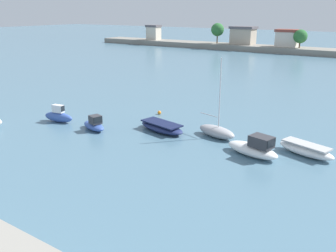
# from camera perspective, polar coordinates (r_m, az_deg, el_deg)

# --- Properties ---
(moored_boat_2) EXTENTS (3.65, 1.54, 1.87)m
(moored_boat_2) POSITION_cam_1_polar(r_m,az_deg,el_deg) (40.45, -16.72, 1.52)
(moored_boat_2) COLOR #3856A8
(moored_boat_2) RESTS_ON ground
(moored_boat_3) EXTENTS (3.54, 2.24, 1.56)m
(moored_boat_3) POSITION_cam_1_polar(r_m,az_deg,el_deg) (36.91, -11.46, 0.21)
(moored_boat_3) COLOR #3856A8
(moored_boat_3) RESTS_ON ground
(moored_boat_4) EXTENTS (5.69, 3.12, 0.90)m
(moored_boat_4) POSITION_cam_1_polar(r_m,az_deg,el_deg) (35.82, -1.00, -0.16)
(moored_boat_4) COLOR navy
(moored_boat_4) RESTS_ON ground
(moored_boat_5) EXTENTS (4.33, 2.56, 7.42)m
(moored_boat_5) POSITION_cam_1_polar(r_m,az_deg,el_deg) (34.48, 7.60, -0.82)
(moored_boat_5) COLOR #9E9EA3
(moored_boat_5) RESTS_ON ground
(moored_boat_6) EXTENTS (4.95, 2.80, 1.87)m
(moored_boat_6) POSITION_cam_1_polar(r_m,az_deg,el_deg) (30.57, 13.30, -3.39)
(moored_boat_6) COLOR white
(moored_boat_6) RESTS_ON ground
(moored_boat_7) EXTENTS (5.09, 2.91, 1.00)m
(moored_boat_7) POSITION_cam_1_polar(r_m,az_deg,el_deg) (32.03, 20.72, -3.49)
(moored_boat_7) COLOR white
(moored_boat_7) RESTS_ON ground
(mooring_buoy_1) EXTENTS (0.41, 0.41, 0.41)m
(mooring_buoy_1) POSITION_cam_1_polar(r_m,az_deg,el_deg) (41.72, -1.36, 2.12)
(mooring_buoy_1) COLOR orange
(mooring_buoy_1) RESTS_ON ground
(distant_shoreline) EXTENTS (121.00, 8.13, 7.54)m
(distant_shoreline) POSITION_cam_1_polar(r_m,az_deg,el_deg) (107.51, 17.64, 11.84)
(distant_shoreline) COLOR gray
(distant_shoreline) RESTS_ON ground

